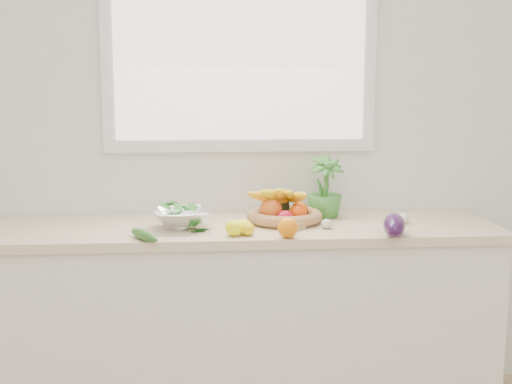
{
  "coord_description": "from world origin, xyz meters",
  "views": [
    {
      "loc": [
        -0.17,
        -0.85,
        1.5
      ],
      "look_at": [
        0.05,
        1.93,
        1.05
      ],
      "focal_mm": 45.0,
      "sensor_mm": 36.0,
      "label": 1
    }
  ],
  "objects": [
    {
      "name": "counter_cabinet",
      "position": [
        0.0,
        1.95,
        0.43
      ],
      "size": [
        2.2,
        0.58,
        0.86
      ],
      "primitive_type": "cube",
      "color": "silver",
      "rests_on": "ground"
    },
    {
      "name": "ginger",
      "position": [
        0.21,
        1.81,
        0.92
      ],
      "size": [
        0.11,
        0.1,
        0.03
      ],
      "primitive_type": "cube",
      "rotation": [
        0.0,
        0.0,
        0.71
      ],
      "color": "tan",
      "rests_on": "countertop"
    },
    {
      "name": "fruit_basket",
      "position": [
        0.18,
        1.98,
        0.95
      ],
      "size": [
        0.46,
        0.46,
        0.18
      ],
      "color": "#A68649",
      "rests_on": "countertop"
    },
    {
      "name": "lemon_b",
      "position": [
        0.0,
        1.73,
        0.93
      ],
      "size": [
        0.07,
        0.08,
        0.05
      ],
      "primitive_type": "ellipsoid",
      "rotation": [
        0.0,
        0.0,
        -0.25
      ],
      "color": "yellow",
      "rests_on": "countertop"
    },
    {
      "name": "cucumber",
      "position": [
        -0.42,
        1.68,
        0.92
      ],
      "size": [
        0.15,
        0.22,
        0.04
      ],
      "primitive_type": "ellipsoid",
      "rotation": [
        0.0,
        0.0,
        0.54
      ],
      "color": "#2E5619",
      "rests_on": "countertop"
    },
    {
      "name": "apple",
      "position": [
        0.17,
        1.87,
        0.94
      ],
      "size": [
        0.08,
        0.08,
        0.08
      ],
      "primitive_type": "sphere",
      "rotation": [
        0.0,
        0.0,
        -0.06
      ],
      "color": "red",
      "rests_on": "countertop"
    },
    {
      "name": "lemon_a",
      "position": [
        -0.01,
        1.75,
        0.93
      ],
      "size": [
        0.07,
        0.08,
        0.07
      ],
      "primitive_type": "ellipsoid",
      "rotation": [
        0.0,
        0.0,
        0.02
      ],
      "color": "#FDED0D",
      "rests_on": "countertop"
    },
    {
      "name": "garlic_b",
      "position": [
        0.72,
        1.92,
        0.92
      ],
      "size": [
        0.07,
        0.07,
        0.05
      ],
      "primitive_type": "ellipsoid",
      "rotation": [
        0.0,
        0.0,
        -0.31
      ],
      "color": "white",
      "rests_on": "countertop"
    },
    {
      "name": "potted_herb",
      "position": [
        0.39,
        2.1,
        1.04
      ],
      "size": [
        0.2,
        0.2,
        0.31
      ],
      "primitive_type": "imported",
      "rotation": [
        0.0,
        0.0,
        0.2
      ],
      "color": "#3D822F",
      "rests_on": "countertop"
    },
    {
      "name": "countertop",
      "position": [
        0.0,
        1.95,
        0.88
      ],
      "size": [
        2.24,
        0.62,
        0.04
      ],
      "primitive_type": "cube",
      "color": "beige",
      "rests_on": "counter_cabinet"
    },
    {
      "name": "lemon_c",
      "position": [
        -0.06,
        1.73,
        0.93
      ],
      "size": [
        0.1,
        0.11,
        0.07
      ],
      "primitive_type": "ellipsoid",
      "rotation": [
        0.0,
        0.0,
        0.59
      ],
      "color": "#FEF70D",
      "rests_on": "countertop"
    },
    {
      "name": "garlic_c",
      "position": [
        0.14,
        1.86,
        0.92
      ],
      "size": [
        0.07,
        0.07,
        0.05
      ],
      "primitive_type": "ellipsoid",
      "rotation": [
        0.0,
        0.0,
        0.36
      ],
      "color": "white",
      "rests_on": "countertop"
    },
    {
      "name": "radish",
      "position": [
        -0.41,
        1.72,
        0.92
      ],
      "size": [
        0.03,
        0.03,
        0.03
      ],
      "primitive_type": "sphere",
      "rotation": [
        0.0,
        0.0,
        0.1
      ],
      "color": "red",
      "rests_on": "countertop"
    },
    {
      "name": "window_frame",
      "position": [
        0.0,
        2.23,
        1.75
      ],
      "size": [
        1.3,
        0.03,
        1.1
      ],
      "primitive_type": "cube",
      "color": "white",
      "rests_on": "back_wall"
    },
    {
      "name": "colander_with_spinach",
      "position": [
        -0.28,
        1.89,
        0.97
      ],
      "size": [
        0.28,
        0.28,
        0.13
      ],
      "color": "silver",
      "rests_on": "countertop"
    },
    {
      "name": "eggplant",
      "position": [
        0.6,
        1.67,
        0.95
      ],
      "size": [
        0.14,
        0.25,
        0.09
      ],
      "primitive_type": "ellipsoid",
      "rotation": [
        0.0,
        0.0,
        -0.25
      ],
      "color": "#2E103A",
      "rests_on": "countertop"
    },
    {
      "name": "garlic_a",
      "position": [
        0.35,
        1.84,
        0.92
      ],
      "size": [
        0.06,
        0.06,
        0.04
      ],
      "primitive_type": "ellipsoid",
      "rotation": [
        0.0,
        0.0,
        -0.19
      ],
      "color": "beige",
      "rests_on": "countertop"
    },
    {
      "name": "orange_loose",
      "position": [
        0.16,
        1.68,
        0.94
      ],
      "size": [
        0.09,
        0.09,
        0.08
      ],
      "primitive_type": "sphere",
      "rotation": [
        0.0,
        0.0,
        0.07
      ],
      "color": "orange",
      "rests_on": "countertop"
    },
    {
      "name": "back_wall",
      "position": [
        0.0,
        2.25,
        1.35
      ],
      "size": [
        4.5,
        0.02,
        2.7
      ],
      "primitive_type": "cube",
      "color": "white",
      "rests_on": "ground"
    },
    {
      "name": "window_pane",
      "position": [
        0.0,
        2.21,
        1.75
      ],
      "size": [
        1.18,
        0.01,
        0.98
      ],
      "primitive_type": "cube",
      "color": "white",
      "rests_on": "window_frame"
    }
  ]
}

